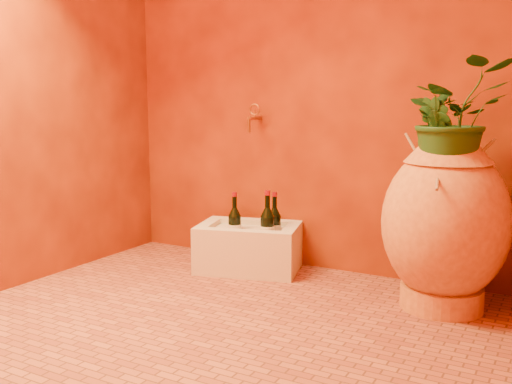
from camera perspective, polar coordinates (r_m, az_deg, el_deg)
The scene contains 11 objects.
floor at distance 2.66m, azimuth -3.03°, elevation -12.73°, with size 2.50×2.50×0.00m, color #9B4F32.
wall_back at distance 3.37m, azimuth 6.12°, elevation 13.48°, with size 2.50×0.02×2.50m, color #591805.
wall_left at distance 3.32m, azimuth -22.32°, elevation 12.94°, with size 0.02×2.00×2.50m, color #591805.
amphora at distance 2.84m, azimuth 18.39°, elevation -2.87°, with size 0.67×0.67×0.85m.
stone_basin at distance 3.38m, azimuth -0.71°, elevation -5.63°, with size 0.66×0.54×0.27m.
wine_bottle_a at distance 3.34m, azimuth -2.15°, elevation -3.49°, with size 0.08×0.08×0.32m.
wine_bottle_b at distance 3.25m, azimuth 1.15°, elevation -3.69°, with size 0.08×0.08×0.34m.
wine_bottle_c at distance 3.34m, azimuth 1.86°, elevation -3.50°, with size 0.08×0.08×0.32m.
wall_tap at distance 3.44m, azimuth -0.26°, elevation 7.54°, with size 0.07×0.16×0.17m.
plant_main at distance 2.77m, azimuth 19.14°, elevation 7.12°, with size 0.47×0.41×0.52m, color #18441B.
plant_side at distance 2.76m, azimuth 17.62°, elevation 5.37°, with size 0.20×0.16×0.36m, color #18441B.
Camera 1 is at (1.32, -2.09, 0.98)m, focal length 40.00 mm.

